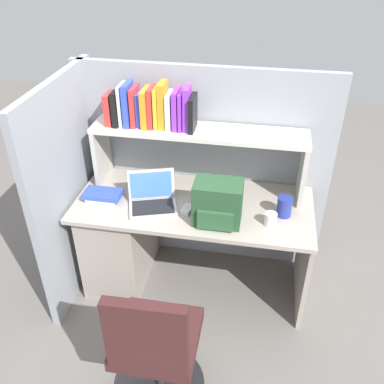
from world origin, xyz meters
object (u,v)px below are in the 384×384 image
Objects in this scene: laptop at (152,199)px; snack_canister at (284,206)px; backpack at (218,203)px; office_chair at (156,353)px; paper_cup at (271,219)px; computer_mouse at (187,210)px.

snack_canister is at bearing 2.95° from laptop.
backpack is 0.94m from office_chair.
paper_cup is at bearing -126.42° from office_chair.
office_chair is (-0.63, -0.92, -0.40)m from snack_canister.
computer_mouse is 0.11× the size of office_chair.
paper_cup is 0.62× the size of snack_canister.
laptop is at bearing -174.57° from computer_mouse.
snack_canister is at bearing 19.49° from computer_mouse.
computer_mouse is (0.24, -0.03, -0.03)m from laptop.
office_chair is at bearing -124.44° from snack_canister.
backpack reaches higher than computer_mouse.
paper_cup is 0.14m from snack_canister.
paper_cup reaches higher than computer_mouse.
laptop reaches higher than computer_mouse.
snack_canister is 0.15× the size of office_chair.
office_chair is at bearing -105.45° from backpack.
office_chair is at bearing -75.26° from laptop.
laptop is at bearing -177.05° from snack_canister.
office_chair is at bearing -124.39° from paper_cup.
laptop is 0.46m from backpack.
backpack is 0.44m from snack_canister.
office_chair reaches higher than snack_canister.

